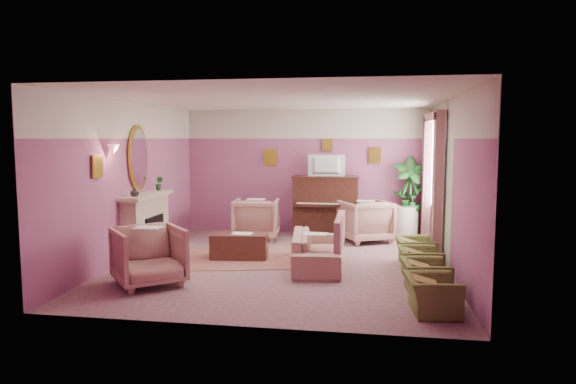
# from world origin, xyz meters

# --- Properties ---
(floor) EXTENTS (5.50, 6.00, 0.01)m
(floor) POSITION_xyz_m (0.00, 0.00, 0.00)
(floor) COLOR #845A61
(floor) RESTS_ON ground
(ceiling) EXTENTS (5.50, 6.00, 0.01)m
(ceiling) POSITION_xyz_m (0.00, 0.00, 2.80)
(ceiling) COLOR #EBE8CF
(ceiling) RESTS_ON wall_back
(wall_back) EXTENTS (5.50, 0.02, 2.80)m
(wall_back) POSITION_xyz_m (0.00, 3.00, 1.40)
(wall_back) COLOR #79416F
(wall_back) RESTS_ON floor
(wall_front) EXTENTS (5.50, 0.02, 2.80)m
(wall_front) POSITION_xyz_m (0.00, -3.00, 1.40)
(wall_front) COLOR #79416F
(wall_front) RESTS_ON floor
(wall_left) EXTENTS (0.02, 6.00, 2.80)m
(wall_left) POSITION_xyz_m (-2.75, 0.00, 1.40)
(wall_left) COLOR #79416F
(wall_left) RESTS_ON floor
(wall_right) EXTENTS (0.02, 6.00, 2.80)m
(wall_right) POSITION_xyz_m (2.75, 0.00, 1.40)
(wall_right) COLOR #79416F
(wall_right) RESTS_ON floor
(picture_rail_band) EXTENTS (5.50, 0.01, 0.65)m
(picture_rail_band) POSITION_xyz_m (0.00, 2.99, 2.47)
(picture_rail_band) COLOR beige
(picture_rail_band) RESTS_ON wall_back
(stripe_panel) EXTENTS (0.01, 3.00, 2.15)m
(stripe_panel) POSITION_xyz_m (2.73, 1.30, 1.07)
(stripe_panel) COLOR #B0BD9F
(stripe_panel) RESTS_ON wall_right
(fireplace_surround) EXTENTS (0.30, 1.40, 1.10)m
(fireplace_surround) POSITION_xyz_m (-2.59, 0.20, 0.55)
(fireplace_surround) COLOR tan
(fireplace_surround) RESTS_ON floor
(fireplace_inset) EXTENTS (0.18, 0.72, 0.68)m
(fireplace_inset) POSITION_xyz_m (-2.49, 0.20, 0.40)
(fireplace_inset) COLOR black
(fireplace_inset) RESTS_ON floor
(fire_ember) EXTENTS (0.06, 0.54, 0.10)m
(fire_ember) POSITION_xyz_m (-2.45, 0.20, 0.22)
(fire_ember) COLOR orange
(fire_ember) RESTS_ON floor
(mantel_shelf) EXTENTS (0.40, 1.55, 0.07)m
(mantel_shelf) POSITION_xyz_m (-2.56, 0.20, 1.12)
(mantel_shelf) COLOR tan
(mantel_shelf) RESTS_ON fireplace_surround
(hearth) EXTENTS (0.55, 1.50, 0.02)m
(hearth) POSITION_xyz_m (-2.39, 0.20, 0.01)
(hearth) COLOR tan
(hearth) RESTS_ON floor
(mirror_frame) EXTENTS (0.04, 0.72, 1.20)m
(mirror_frame) POSITION_xyz_m (-2.70, 0.20, 1.80)
(mirror_frame) COLOR #AB8F26
(mirror_frame) RESTS_ON wall_left
(mirror_glass) EXTENTS (0.01, 0.60, 1.06)m
(mirror_glass) POSITION_xyz_m (-2.67, 0.20, 1.80)
(mirror_glass) COLOR white
(mirror_glass) RESTS_ON wall_left
(sconce_shade) EXTENTS (0.20, 0.20, 0.16)m
(sconce_shade) POSITION_xyz_m (-2.62, -0.85, 1.98)
(sconce_shade) COLOR #E97B6F
(sconce_shade) RESTS_ON wall_left
(piano) EXTENTS (1.40, 0.60, 1.30)m
(piano) POSITION_xyz_m (0.50, 2.68, 0.65)
(piano) COLOR #331811
(piano) RESTS_ON floor
(piano_keyshelf) EXTENTS (1.30, 0.12, 0.06)m
(piano_keyshelf) POSITION_xyz_m (0.50, 2.33, 0.72)
(piano_keyshelf) COLOR #331811
(piano_keyshelf) RESTS_ON piano
(piano_keys) EXTENTS (1.20, 0.08, 0.02)m
(piano_keys) POSITION_xyz_m (0.50, 2.33, 0.76)
(piano_keys) COLOR white
(piano_keys) RESTS_ON piano
(piano_top) EXTENTS (1.45, 0.65, 0.04)m
(piano_top) POSITION_xyz_m (0.50, 2.68, 1.31)
(piano_top) COLOR #331811
(piano_top) RESTS_ON piano
(television) EXTENTS (0.80, 0.12, 0.48)m
(television) POSITION_xyz_m (0.50, 2.63, 1.60)
(television) COLOR black
(television) RESTS_ON piano
(print_back_left) EXTENTS (0.30, 0.03, 0.38)m
(print_back_left) POSITION_xyz_m (-0.80, 2.96, 1.72)
(print_back_left) COLOR #AB8F26
(print_back_left) RESTS_ON wall_back
(print_back_right) EXTENTS (0.26, 0.03, 0.34)m
(print_back_right) POSITION_xyz_m (1.55, 2.96, 1.78)
(print_back_right) COLOR #AB8F26
(print_back_right) RESTS_ON wall_back
(print_back_mid) EXTENTS (0.22, 0.03, 0.26)m
(print_back_mid) POSITION_xyz_m (0.50, 2.96, 2.00)
(print_back_mid) COLOR #AB8F26
(print_back_mid) RESTS_ON wall_back
(print_left_wall) EXTENTS (0.03, 0.28, 0.36)m
(print_left_wall) POSITION_xyz_m (-2.71, -1.20, 1.72)
(print_left_wall) COLOR #AB8F26
(print_left_wall) RESTS_ON wall_left
(window_blind) EXTENTS (0.03, 1.40, 1.80)m
(window_blind) POSITION_xyz_m (2.70, 1.55, 1.70)
(window_blind) COLOR beige
(window_blind) RESTS_ON wall_right
(curtain_left) EXTENTS (0.16, 0.34, 2.60)m
(curtain_left) POSITION_xyz_m (2.62, 0.63, 1.30)
(curtain_left) COLOR #9C5C64
(curtain_left) RESTS_ON floor
(curtain_right) EXTENTS (0.16, 0.34, 2.60)m
(curtain_right) POSITION_xyz_m (2.62, 2.47, 1.30)
(curtain_right) COLOR #9C5C64
(curtain_right) RESTS_ON floor
(pelmet) EXTENTS (0.16, 2.20, 0.16)m
(pelmet) POSITION_xyz_m (2.62, 1.55, 2.56)
(pelmet) COLOR #9C5C64
(pelmet) RESTS_ON wall_right
(mantel_plant) EXTENTS (0.16, 0.16, 0.28)m
(mantel_plant) POSITION_xyz_m (-2.55, 0.75, 1.29)
(mantel_plant) COLOR #1B501E
(mantel_plant) RESTS_ON mantel_shelf
(mantel_vase) EXTENTS (0.16, 0.16, 0.16)m
(mantel_vase) POSITION_xyz_m (-2.55, -0.30, 1.23)
(mantel_vase) COLOR beige
(mantel_vase) RESTS_ON mantel_shelf
(area_rug) EXTENTS (2.83, 2.29, 0.01)m
(area_rug) POSITION_xyz_m (-0.77, 0.31, 0.01)
(area_rug) COLOR #90524C
(area_rug) RESTS_ON floor
(coffee_table) EXTENTS (1.05, 0.60, 0.45)m
(coffee_table) POSITION_xyz_m (-0.85, 0.27, 0.23)
(coffee_table) COLOR #49231B
(coffee_table) RESTS_ON floor
(table_paper) EXTENTS (0.35, 0.28, 0.01)m
(table_paper) POSITION_xyz_m (-0.80, 0.27, 0.46)
(table_paper) COLOR silver
(table_paper) RESTS_ON coffee_table
(sofa) EXTENTS (0.65, 1.95, 0.79)m
(sofa) POSITION_xyz_m (0.57, -0.10, 0.39)
(sofa) COLOR tan
(sofa) RESTS_ON floor
(sofa_throw) EXTENTS (0.10, 1.48, 0.54)m
(sofa_throw) POSITION_xyz_m (0.97, -0.10, 0.60)
(sofa_throw) COLOR #9C5C64
(sofa_throw) RESTS_ON sofa
(floral_armchair_left) EXTENTS (0.92, 0.92, 0.96)m
(floral_armchair_left) POSITION_xyz_m (-0.94, 2.08, 0.48)
(floral_armchair_left) COLOR tan
(floral_armchair_left) RESTS_ON floor
(floral_armchair_right) EXTENTS (0.92, 0.92, 0.96)m
(floral_armchair_right) POSITION_xyz_m (1.37, 2.16, 0.48)
(floral_armchair_right) COLOR tan
(floral_armchair_right) RESTS_ON floor
(floral_armchair_front) EXTENTS (0.92, 0.92, 0.96)m
(floral_armchair_front) POSITION_xyz_m (-1.74, -1.58, 0.48)
(floral_armchair_front) COLOR tan
(floral_armchair_front) RESTS_ON floor
(olive_chair_a) EXTENTS (0.50, 0.71, 0.62)m
(olive_chair_a) POSITION_xyz_m (2.23, -2.18, 0.31)
(olive_chair_a) COLOR #5C672E
(olive_chair_a) RESTS_ON floor
(olive_chair_b) EXTENTS (0.50, 0.71, 0.62)m
(olive_chair_b) POSITION_xyz_m (2.23, -1.36, 0.31)
(olive_chair_b) COLOR #5C672E
(olive_chair_b) RESTS_ON floor
(olive_chair_c) EXTENTS (0.50, 0.71, 0.62)m
(olive_chair_c) POSITION_xyz_m (2.23, -0.54, 0.31)
(olive_chair_c) COLOR #5C672E
(olive_chair_c) RESTS_ON floor
(olive_chair_d) EXTENTS (0.50, 0.71, 0.62)m
(olive_chair_d) POSITION_xyz_m (2.23, 0.28, 0.31)
(olive_chair_d) COLOR #5C672E
(olive_chair_d) RESTS_ON floor
(side_table) EXTENTS (0.52, 0.52, 0.70)m
(side_table) POSITION_xyz_m (2.23, 2.62, 0.35)
(side_table) COLOR white
(side_table) RESTS_ON floor
(side_plant_big) EXTENTS (0.30, 0.30, 0.34)m
(side_plant_big) POSITION_xyz_m (2.23, 2.62, 0.87)
(side_plant_big) COLOR #1B501E
(side_plant_big) RESTS_ON side_table
(side_plant_small) EXTENTS (0.16, 0.16, 0.28)m
(side_plant_small) POSITION_xyz_m (2.35, 2.52, 0.84)
(side_plant_small) COLOR #1B501E
(side_plant_small) RESTS_ON side_table
(palm_pot) EXTENTS (0.34, 0.34, 0.34)m
(palm_pot) POSITION_xyz_m (2.30, 2.63, 0.17)
(palm_pot) COLOR #935934
(palm_pot) RESTS_ON floor
(palm_plant) EXTENTS (0.76, 0.76, 1.44)m
(palm_plant) POSITION_xyz_m (2.30, 2.63, 1.06)
(palm_plant) COLOR #1B501E
(palm_plant) RESTS_ON palm_pot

